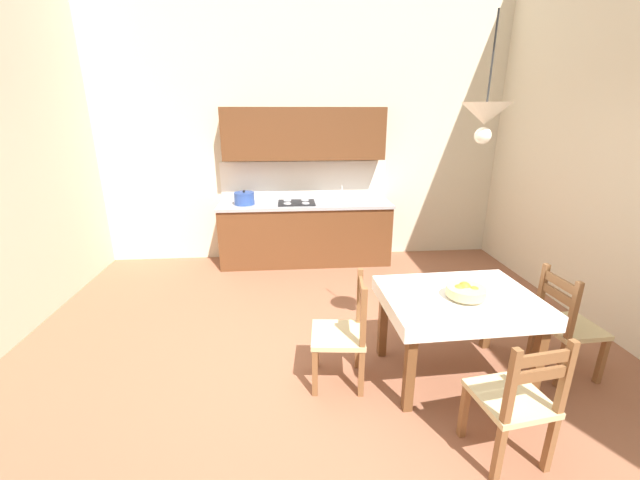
# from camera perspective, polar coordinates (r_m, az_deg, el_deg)

# --- Properties ---
(ground_plane) EXTENTS (6.39, 6.51, 0.10)m
(ground_plane) POSITION_cam_1_polar(r_m,az_deg,el_deg) (3.54, 0.21, -19.77)
(ground_plane) COLOR #935B42
(wall_back) EXTENTS (6.39, 0.12, 4.13)m
(wall_back) POSITION_cam_1_polar(r_m,az_deg,el_deg) (5.80, -2.50, 17.61)
(wall_back) COLOR beige
(wall_back) RESTS_ON ground_plane
(kitchen_cabinetry) EXTENTS (2.46, 0.63, 2.20)m
(kitchen_cabinetry) POSITION_cam_1_polar(r_m,az_deg,el_deg) (5.61, -2.28, 5.12)
(kitchen_cabinetry) COLOR brown
(kitchen_cabinetry) RESTS_ON ground_plane
(dining_table) EXTENTS (1.23, 0.93, 0.75)m
(dining_table) POSITION_cam_1_polar(r_m,az_deg,el_deg) (3.36, 19.57, -9.74)
(dining_table) COLOR brown
(dining_table) RESTS_ON ground_plane
(dining_chair_tv_side) EXTENTS (0.46, 0.46, 0.93)m
(dining_chair_tv_side) POSITION_cam_1_polar(r_m,az_deg,el_deg) (3.20, 3.42, -13.61)
(dining_chair_tv_side) COLOR #D1BC89
(dining_chair_tv_side) RESTS_ON ground_plane
(dining_chair_camera_side) EXTENTS (0.47, 0.47, 0.93)m
(dining_chair_camera_side) POSITION_cam_1_polar(r_m,az_deg,el_deg) (2.84, 26.77, -20.40)
(dining_chair_camera_side) COLOR #D1BC89
(dining_chair_camera_side) RESTS_ON ground_plane
(dining_chair_window_side) EXTENTS (0.44, 0.44, 0.93)m
(dining_chair_window_side) POSITION_cam_1_polar(r_m,az_deg,el_deg) (3.88, 32.51, -10.61)
(dining_chair_window_side) COLOR #D1BC89
(dining_chair_window_side) RESTS_ON ground_plane
(fruit_bowl) EXTENTS (0.30, 0.30, 0.12)m
(fruit_bowl) POSITION_cam_1_polar(r_m,az_deg,el_deg) (3.23, 20.64, -7.07)
(fruit_bowl) COLOR tan
(fruit_bowl) RESTS_ON dining_table
(pendant_lamp) EXTENTS (0.32, 0.32, 0.80)m
(pendant_lamp) POSITION_cam_1_polar(r_m,az_deg,el_deg) (2.89, 23.16, 16.53)
(pendant_lamp) COLOR black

